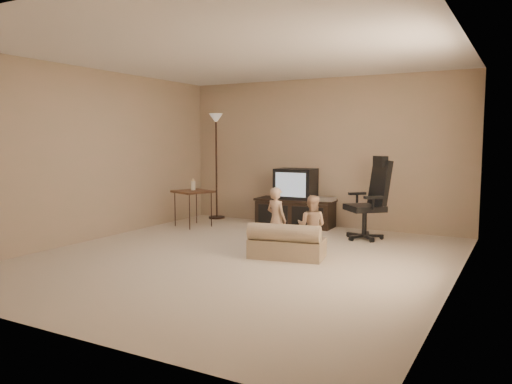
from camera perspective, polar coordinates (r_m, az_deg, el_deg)
floor at (r=6.27m, az=-1.91°, el=-7.60°), size 5.50×5.50×0.00m
room_shell at (r=6.09m, az=-1.96°, el=6.43°), size 5.50×5.50×5.50m
tv_stand at (r=8.54m, az=4.55°, el=-1.18°), size 1.39×0.56×0.98m
office_chair at (r=7.58m, az=12.85°, el=-1.96°), size 0.80×0.80×1.23m
side_table at (r=8.53m, az=-7.22°, el=0.03°), size 0.71×0.71×0.83m
floor_lamp at (r=9.32m, az=-4.58°, el=5.69°), size 0.30×0.30×1.95m
child_sofa at (r=6.25m, az=3.48°, el=-5.93°), size 0.99×0.68×0.45m
toddler_left at (r=6.50m, az=2.34°, el=-3.23°), size 0.37×0.32×0.86m
toddler_right at (r=6.35m, az=6.37°, el=-3.86°), size 0.40×0.25×0.78m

